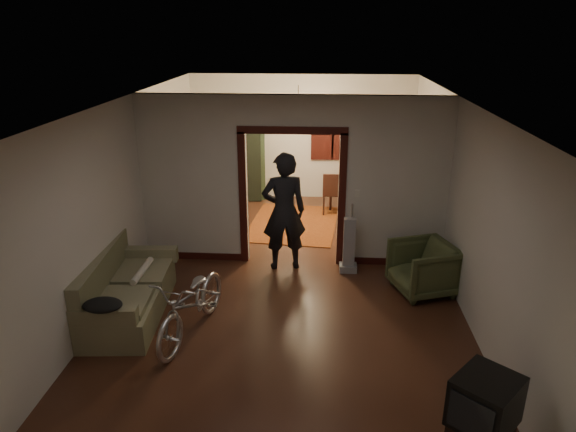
# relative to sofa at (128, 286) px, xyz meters

# --- Properties ---
(floor) EXTENTS (5.00, 8.50, 0.01)m
(floor) POSITION_rel_sofa_xyz_m (2.14, 1.17, -0.45)
(floor) COLOR black
(floor) RESTS_ON ground
(ceiling) EXTENTS (5.00, 8.50, 0.01)m
(ceiling) POSITION_rel_sofa_xyz_m (2.14, 1.17, 2.35)
(ceiling) COLOR white
(ceiling) RESTS_ON floor
(wall_back) EXTENTS (5.00, 0.02, 2.80)m
(wall_back) POSITION_rel_sofa_xyz_m (2.14, 5.42, 0.95)
(wall_back) COLOR beige
(wall_back) RESTS_ON floor
(wall_left) EXTENTS (0.02, 8.50, 2.80)m
(wall_left) POSITION_rel_sofa_xyz_m (-0.36, 1.17, 0.95)
(wall_left) COLOR beige
(wall_left) RESTS_ON floor
(wall_right) EXTENTS (0.02, 8.50, 2.80)m
(wall_right) POSITION_rel_sofa_xyz_m (4.64, 1.17, 0.95)
(wall_right) COLOR beige
(wall_right) RESTS_ON floor
(partition_wall) EXTENTS (5.00, 0.14, 2.80)m
(partition_wall) POSITION_rel_sofa_xyz_m (2.14, 1.92, 0.95)
(partition_wall) COLOR beige
(partition_wall) RESTS_ON floor
(door_casing) EXTENTS (1.74, 0.20, 2.32)m
(door_casing) POSITION_rel_sofa_xyz_m (2.14, 1.92, 0.65)
(door_casing) COLOR black
(door_casing) RESTS_ON floor
(far_window) EXTENTS (0.98, 0.06, 1.28)m
(far_window) POSITION_rel_sofa_xyz_m (2.84, 5.38, 1.10)
(far_window) COLOR black
(far_window) RESTS_ON wall_back
(chandelier) EXTENTS (0.24, 0.24, 0.24)m
(chandelier) POSITION_rel_sofa_xyz_m (2.14, 3.67, 1.90)
(chandelier) COLOR #FFE0A5
(chandelier) RESTS_ON ceiling
(light_switch) EXTENTS (0.08, 0.01, 0.12)m
(light_switch) POSITION_rel_sofa_xyz_m (3.19, 1.84, 0.80)
(light_switch) COLOR silver
(light_switch) RESTS_ON partition_wall
(sofa) EXTENTS (1.03, 2.01, 0.90)m
(sofa) POSITION_rel_sofa_xyz_m (0.00, 0.00, 0.00)
(sofa) COLOR #636242
(sofa) RESTS_ON floor
(rolled_paper) EXTENTS (0.09, 0.74, 0.09)m
(rolled_paper) POSITION_rel_sofa_xyz_m (0.10, 0.30, 0.08)
(rolled_paper) COLOR beige
(rolled_paper) RESTS_ON sofa
(jacket) EXTENTS (0.47, 0.35, 0.14)m
(jacket) POSITION_rel_sofa_xyz_m (0.05, -0.91, 0.23)
(jacket) COLOR black
(jacket) RESTS_ON sofa
(bicycle) EXTENTS (0.97, 1.83, 0.91)m
(bicycle) POSITION_rel_sofa_xyz_m (0.99, -0.41, 0.01)
(bicycle) COLOR silver
(bicycle) RESTS_ON floor
(armchair) EXTENTS (1.08, 1.07, 0.78)m
(armchair) POSITION_rel_sofa_xyz_m (4.15, 0.95, -0.06)
(armchair) COLOR #424B2A
(armchair) RESTS_ON floor
(crt_tv) EXTENTS (0.72, 0.73, 0.47)m
(crt_tv) POSITION_rel_sofa_xyz_m (4.09, -2.32, 0.26)
(crt_tv) COLOR black
(crt_tv) RESTS_ON tv_stand
(vacuum) EXTENTS (0.33, 0.29, 0.92)m
(vacuum) POSITION_rel_sofa_xyz_m (3.08, 1.57, 0.01)
(vacuum) COLOR gray
(vacuum) RESTS_ON floor
(person) EXTENTS (0.80, 0.61, 1.96)m
(person) POSITION_rel_sofa_xyz_m (2.02, 1.65, 0.53)
(person) COLOR black
(person) RESTS_ON floor
(oriental_rug) EXTENTS (1.90, 2.38, 0.02)m
(oriental_rug) POSITION_rel_sofa_xyz_m (2.06, 3.63, -0.44)
(oriental_rug) COLOR #61250F
(oriental_rug) RESTS_ON floor
(locker) EXTENTS (0.97, 0.73, 1.72)m
(locker) POSITION_rel_sofa_xyz_m (0.84, 5.18, 0.41)
(locker) COLOR #24331F
(locker) RESTS_ON floor
(globe) EXTENTS (0.27, 0.27, 0.27)m
(globe) POSITION_rel_sofa_xyz_m (0.84, 5.18, 1.49)
(globe) COLOR #1E5972
(globe) RESTS_ON locker
(desk) EXTENTS (0.90, 0.51, 0.66)m
(desk) POSITION_rel_sofa_xyz_m (3.22, 4.68, -0.12)
(desk) COLOR black
(desk) RESTS_ON floor
(desk_chair) EXTENTS (0.51, 0.51, 0.92)m
(desk_chair) POSITION_rel_sofa_xyz_m (2.84, 4.32, 0.01)
(desk_chair) COLOR black
(desk_chair) RESTS_ON floor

